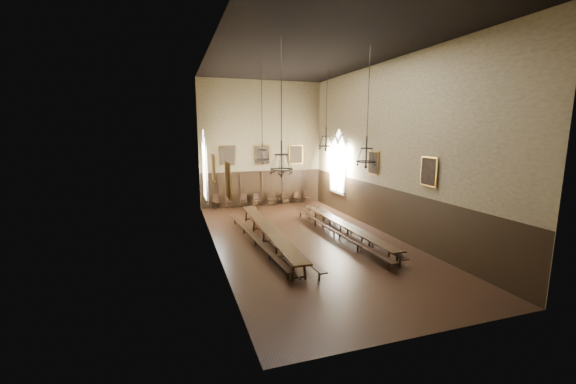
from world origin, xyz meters
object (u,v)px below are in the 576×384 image
bench_right_inner (334,232)px  chair_5 (285,201)px  bench_left_outer (255,240)px  chandelier_front_right (366,154)px  chair_4 (271,201)px  chair_3 (257,202)px  bench_right_outer (351,229)px  chandelier_back_left (262,152)px  chair_0 (217,204)px  chandelier_back_right (326,141)px  chair_1 (229,204)px  chandelier_front_left (282,162)px  chair_6 (297,200)px  table_left (268,235)px  table_right (344,230)px  chair_2 (244,203)px  chair_7 (307,199)px  bench_left_inner (278,238)px

bench_right_inner → chair_5: 8.76m
bench_left_outer → bench_right_inner: size_ratio=0.91×
chandelier_front_right → chair_4: bearing=96.7°
chair_3 → chair_4: 1.06m
bench_right_outer → chair_5: 8.61m
chair_5 → chandelier_back_left: bearing=-117.8°
bench_right_outer → chair_0: bearing=125.1°
chandelier_back_right → chair_5: bearing=95.2°
bench_left_outer → bench_right_outer: bearing=2.2°
chair_4 → bench_right_inner: bearing=-73.4°
chair_1 → bench_right_outer: bearing=-58.3°
bench_right_outer → chandelier_back_right: (-0.45, 2.46, 4.60)m
chair_0 → chair_1: (0.85, -0.10, -0.01)m
chandelier_back_left → chandelier_front_left: 4.66m
chair_6 → chandelier_front_right: (-0.76, -11.08, 4.17)m
table_left → chandelier_back_left: size_ratio=1.97×
chair_4 → chandelier_back_left: 7.92m
table_right → bench_right_outer: bearing=24.4°
bench_left_outer → chair_2: 8.82m
chair_7 → chandelier_front_left: chandelier_front_left is taller
chair_7 → chandelier_front_left: bearing=-122.2°
chair_1 → chandelier_back_left: chandelier_back_left is taller
chair_4 → chair_6: 2.07m
bench_right_inner → chair_7: chair_7 is taller
table_left → chair_2: chair_2 is taller
chandelier_front_left → chandelier_front_right: bearing=0.2°
chandelier_front_right → chair_2: bearing=106.7°
chair_2 → chandelier_back_right: size_ratio=0.21×
bench_right_inner → chandelier_front_right: size_ratio=2.02×
bench_left_outer → bench_left_inner: size_ratio=0.93×
table_left → chandelier_front_right: chandelier_front_right is taller
bench_left_inner → chandelier_front_left: (-0.50, -2.28, 3.94)m
bench_left_outer → table_left: bearing=12.9°
bench_right_inner → chair_6: 8.80m
table_left → bench_left_outer: size_ratio=1.10×
table_left → chair_3: chair_3 is taller
chair_2 → chair_1: bearing=-160.6°
chair_0 → chair_3: size_ratio=1.04×
bench_left_outer → chair_6: chair_6 is taller
chair_4 → chandelier_back_left: bearing=-98.7°
table_left → chandelier_back_left: bearing=82.2°
chair_3 → chair_2: bearing=158.8°
bench_left_inner → chair_0: chair_0 is taller
chandelier_front_left → chair_1: bearing=92.7°
bench_left_outer → chair_7: size_ratio=9.62×
chair_1 → bench_left_inner: bearing=-83.1°
bench_right_inner → chair_2: size_ratio=10.54×
chair_0 → chandelier_back_right: size_ratio=0.23×
bench_left_outer → chandelier_front_right: chandelier_front_right is taller
table_right → chair_1: chair_1 is taller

